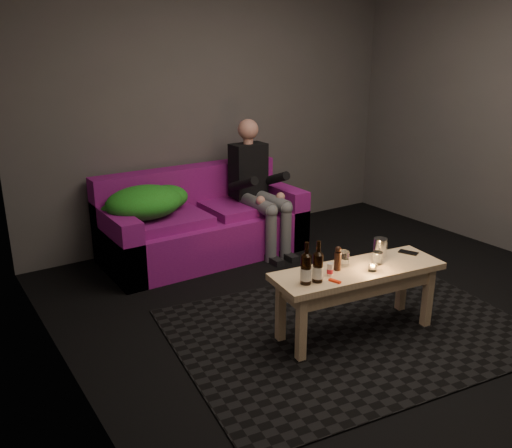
{
  "coord_description": "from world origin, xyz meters",
  "views": [
    {
      "loc": [
        -2.61,
        -2.36,
        1.85
      ],
      "look_at": [
        -0.38,
        1.02,
        0.5
      ],
      "focal_mm": 38.0,
      "sensor_mm": 36.0,
      "label": 1
    }
  ],
  "objects_px": {
    "sofa": "(202,225)",
    "person": "(257,184)",
    "beer_bottle_b": "(318,267)",
    "beer_bottle_a": "(306,269)",
    "steel_cup": "(380,247)",
    "coffee_table": "(357,280)"
  },
  "relations": [
    {
      "from": "sofa",
      "to": "beer_bottle_a",
      "type": "xyz_separation_m",
      "value": [
        -0.26,
        -1.84,
        0.29
      ]
    },
    {
      "from": "person",
      "to": "coffee_table",
      "type": "relative_size",
      "value": 1.0
    },
    {
      "from": "coffee_table",
      "to": "steel_cup",
      "type": "height_order",
      "value": "steel_cup"
    },
    {
      "from": "beer_bottle_a",
      "to": "person",
      "type": "bearing_deg",
      "value": 65.58
    },
    {
      "from": "beer_bottle_a",
      "to": "coffee_table",
      "type": "bearing_deg",
      "value": -0.08
    },
    {
      "from": "beer_bottle_a",
      "to": "beer_bottle_b",
      "type": "bearing_deg",
      "value": -11.01
    },
    {
      "from": "beer_bottle_b",
      "to": "steel_cup",
      "type": "height_order",
      "value": "beer_bottle_b"
    },
    {
      "from": "sofa",
      "to": "beer_bottle_b",
      "type": "distance_m",
      "value": 1.89
    },
    {
      "from": "person",
      "to": "steel_cup",
      "type": "height_order",
      "value": "person"
    },
    {
      "from": "beer_bottle_b",
      "to": "coffee_table",
      "type": "bearing_deg",
      "value": 2.39
    },
    {
      "from": "steel_cup",
      "to": "person",
      "type": "bearing_deg",
      "value": 87.6
    },
    {
      "from": "person",
      "to": "beer_bottle_a",
      "type": "relative_size",
      "value": 4.5
    },
    {
      "from": "coffee_table",
      "to": "beer_bottle_a",
      "type": "distance_m",
      "value": 0.47
    },
    {
      "from": "sofa",
      "to": "person",
      "type": "relative_size",
      "value": 1.5
    },
    {
      "from": "coffee_table",
      "to": "beer_bottle_a",
      "type": "xyz_separation_m",
      "value": [
        -0.43,
        0.0,
        0.18
      ]
    },
    {
      "from": "person",
      "to": "coffee_table",
      "type": "distance_m",
      "value": 1.75
    },
    {
      "from": "coffee_table",
      "to": "beer_bottle_b",
      "type": "bearing_deg",
      "value": -177.61
    },
    {
      "from": "beer_bottle_a",
      "to": "steel_cup",
      "type": "relative_size",
      "value": 2.11
    },
    {
      "from": "sofa",
      "to": "beer_bottle_b",
      "type": "xyz_separation_m",
      "value": [
        -0.18,
        -1.86,
        0.29
      ]
    },
    {
      "from": "coffee_table",
      "to": "steel_cup",
      "type": "relative_size",
      "value": 9.47
    },
    {
      "from": "sofa",
      "to": "person",
      "type": "bearing_deg",
      "value": -16.14
    },
    {
      "from": "person",
      "to": "steel_cup",
      "type": "bearing_deg",
      "value": -92.4
    }
  ]
}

